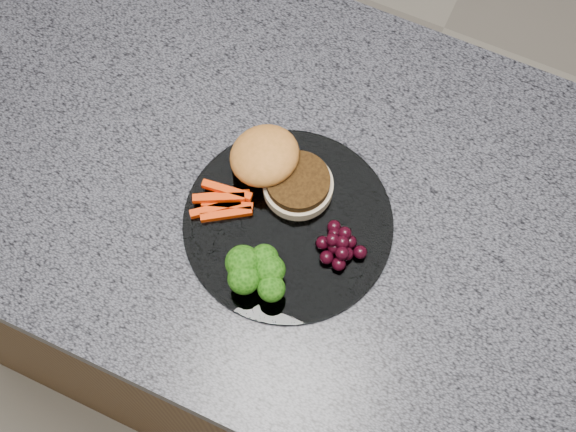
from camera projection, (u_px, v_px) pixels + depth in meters
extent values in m
plane|color=#A79E8C|center=(292.00, 354.00, 1.84)|extent=(4.00, 4.00, 0.00)
cube|color=brown|center=(293.00, 299.00, 1.44)|extent=(1.20, 0.60, 0.86)
cube|color=#555660|center=(294.00, 195.00, 1.03)|extent=(1.20, 0.60, 0.04)
cylinder|color=white|center=(288.00, 223.00, 0.99)|extent=(0.26, 0.26, 0.01)
cylinder|color=#CDB691|center=(298.00, 186.00, 1.00)|extent=(0.09, 0.09, 0.02)
cylinder|color=#3B230B|center=(298.00, 181.00, 0.98)|extent=(0.08, 0.08, 0.01)
ellipsoid|color=#C67531|center=(265.00, 158.00, 0.99)|extent=(0.09, 0.09, 0.05)
cube|color=#EC3603|center=(224.00, 196.00, 0.99)|extent=(0.06, 0.04, 0.01)
cube|color=#EC3603|center=(227.00, 205.00, 0.99)|extent=(0.06, 0.03, 0.01)
cube|color=#EC3603|center=(215.00, 209.00, 0.99)|extent=(0.06, 0.05, 0.01)
cube|color=#EC3603|center=(227.00, 190.00, 0.99)|extent=(0.06, 0.02, 0.01)
cube|color=#EC3603|center=(219.00, 198.00, 0.98)|extent=(0.06, 0.04, 0.01)
cube|color=#EC3603|center=(226.00, 214.00, 0.98)|extent=(0.06, 0.04, 0.01)
cylinder|color=olive|center=(244.00, 269.00, 0.95)|extent=(0.01, 0.01, 0.02)
ellipsoid|color=#103807|center=(243.00, 263.00, 0.93)|extent=(0.04, 0.04, 0.04)
cylinder|color=olive|center=(270.00, 275.00, 0.95)|extent=(0.01, 0.01, 0.02)
ellipsoid|color=#103807|center=(270.00, 270.00, 0.93)|extent=(0.04, 0.04, 0.03)
cylinder|color=olive|center=(245.00, 284.00, 0.94)|extent=(0.01, 0.01, 0.02)
ellipsoid|color=#103807|center=(244.00, 278.00, 0.93)|extent=(0.04, 0.04, 0.03)
cylinder|color=olive|center=(272.00, 294.00, 0.94)|extent=(0.01, 0.01, 0.02)
ellipsoid|color=#103807|center=(271.00, 288.00, 0.92)|extent=(0.03, 0.03, 0.03)
cylinder|color=olive|center=(265.00, 264.00, 0.95)|extent=(0.01, 0.01, 0.02)
ellipsoid|color=#103807|center=(264.00, 258.00, 0.94)|extent=(0.03, 0.03, 0.03)
sphere|color=black|center=(334.00, 247.00, 0.96)|extent=(0.02, 0.02, 0.02)
sphere|color=black|center=(347.00, 254.00, 0.96)|extent=(0.02, 0.02, 0.02)
sphere|color=black|center=(350.00, 242.00, 0.97)|extent=(0.02, 0.02, 0.02)
sphere|color=black|center=(335.00, 234.00, 0.97)|extent=(0.02, 0.02, 0.02)
sphere|color=black|center=(323.00, 243.00, 0.97)|extent=(0.02, 0.02, 0.02)
sphere|color=black|center=(327.00, 257.00, 0.96)|extent=(0.02, 0.02, 0.02)
sphere|color=black|center=(339.00, 264.00, 0.96)|extent=(0.02, 0.02, 0.02)
sphere|color=black|center=(360.00, 252.00, 0.96)|extent=(0.02, 0.02, 0.02)
sphere|color=black|center=(334.00, 227.00, 0.97)|extent=(0.02, 0.02, 0.02)
sphere|color=black|center=(342.00, 242.00, 0.95)|extent=(0.02, 0.02, 0.02)
sphere|color=black|center=(333.00, 239.00, 0.95)|extent=(0.02, 0.02, 0.02)
sphere|color=black|center=(342.00, 253.00, 0.95)|extent=(0.02, 0.02, 0.02)
sphere|color=black|center=(345.00, 233.00, 0.96)|extent=(0.02, 0.02, 0.02)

